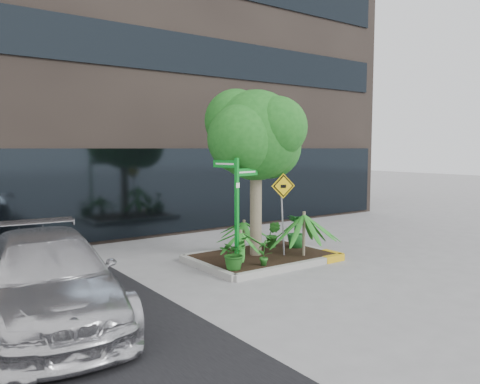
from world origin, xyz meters
TOP-DOWN VIEW (x-y plane):
  - ground at (0.00, 0.00)m, footprint 80.00×80.00m
  - building at (0.50, 8.50)m, footprint 18.00×8.00m
  - planter at (0.23, 0.27)m, footprint 3.35×2.36m
  - tree at (0.06, 0.40)m, footprint 2.74×2.43m
  - palm_front at (0.93, -0.37)m, footprint 1.19×1.19m
  - palm_left at (-0.74, -0.09)m, footprint 0.85×0.85m
  - palm_back at (0.22, 1.07)m, footprint 0.84×0.84m
  - parked_car at (-5.00, -0.83)m, footprint 2.38×4.86m
  - shrub_a at (-1.15, -0.42)m, footprint 0.85×0.85m
  - shrub_b at (1.43, 0.44)m, footprint 0.58×0.58m
  - shrub_c at (-0.43, -0.55)m, footprint 0.34×0.34m
  - shrub_d at (0.91, 0.74)m, footprint 0.53×0.53m
  - street_sign_post at (-0.95, -0.24)m, footprint 0.84×0.73m
  - cattle_sign at (0.58, 0.00)m, footprint 0.59×0.27m

SIDE VIEW (x-z plane):
  - ground at x=0.00m, z-range 0.00..0.00m
  - planter at x=0.23m, z-range 0.03..0.18m
  - shrub_c at x=-0.43m, z-range 0.15..0.75m
  - shrub_d at x=0.91m, z-range 0.15..0.84m
  - shrub_a at x=-1.15m, z-range 0.15..0.85m
  - shrub_b at x=1.43m, z-range 0.15..1.00m
  - parked_car at x=-5.00m, z-range 0.00..1.36m
  - palm_back at x=0.22m, z-range 0.38..1.31m
  - palm_left at x=-0.74m, z-range 0.38..1.32m
  - palm_front at x=0.93m, z-range 0.48..1.80m
  - cattle_sign at x=0.58m, z-range 0.50..2.46m
  - street_sign_post at x=-0.95m, z-range 0.30..2.80m
  - tree at x=0.06m, z-range 0.95..5.06m
  - building at x=0.50m, z-range 0.00..15.00m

